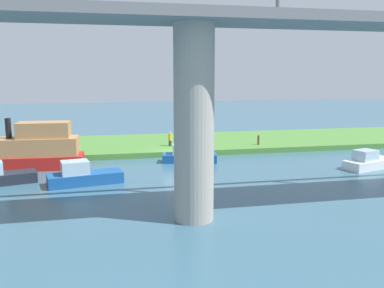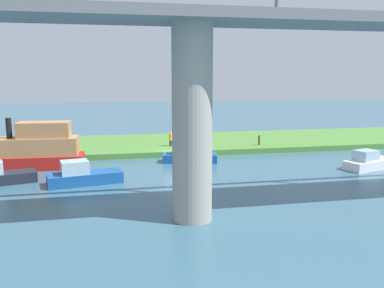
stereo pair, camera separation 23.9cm
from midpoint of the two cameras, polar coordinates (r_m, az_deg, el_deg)
ground_plane at (r=37.54m, az=-2.14°, el=-1.80°), size 160.00×160.00×0.00m
grassy_bank at (r=43.32m, az=-3.54°, el=0.04°), size 80.00×12.00×0.50m
bridge_pylon at (r=20.52m, az=-0.07°, el=2.69°), size 2.01×2.01×9.81m
bridge_span at (r=20.61m, az=-0.08°, el=17.78°), size 71.82×4.30×3.25m
person_on_bank at (r=40.31m, az=-3.20°, el=0.70°), size 0.36×0.36×1.39m
mooring_post at (r=41.54m, az=8.96°, el=0.54°), size 0.20×0.20×0.94m
houseboat_blue at (r=35.07m, az=-21.01°, el=-0.74°), size 8.02×3.02×4.04m
motorboat_red at (r=29.15m, az=-15.02°, el=-4.23°), size 5.18×2.67×1.64m
motorboat_white at (r=35.29m, az=-0.77°, el=-1.62°), size 4.80×2.52×1.52m
skiff_small at (r=35.66m, az=22.97°, el=-2.26°), size 4.87×2.94×1.53m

